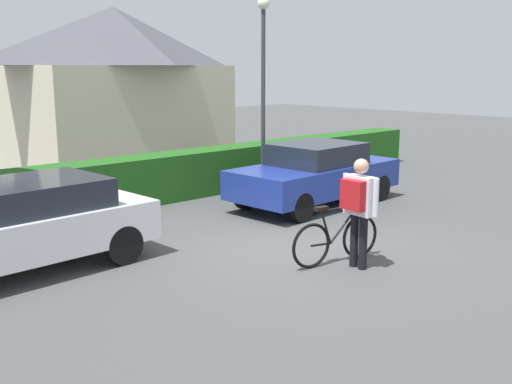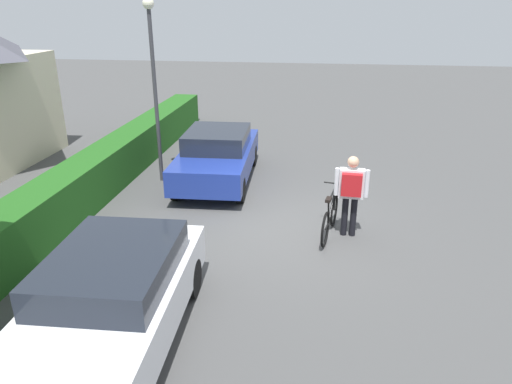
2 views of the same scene
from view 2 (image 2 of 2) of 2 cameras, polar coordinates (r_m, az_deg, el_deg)
The scene contains 7 objects.
ground_plane at distance 10.29m, azimuth 3.60°, elevation -4.17°, with size 60.00×60.00×0.00m, color #494949.
hedge_row at distance 11.44m, azimuth -21.08°, elevation 0.05°, with size 18.57×0.90×1.08m, color #21591B.
parked_car_near at distance 6.88m, azimuth -17.22°, elevation -12.48°, with size 4.24×1.98×1.39m.
parked_car_far at distance 12.70m, azimuth -4.66°, elevation 4.45°, with size 4.21×1.95×1.40m.
bicycle at distance 9.86m, azimuth 8.90°, elevation -3.06°, with size 1.69×0.52×0.99m.
person_rider at distance 9.65m, azimuth 11.40°, elevation 0.39°, with size 0.37×0.68×1.71m.
street_lamp at distance 12.48m, azimuth -12.26°, elevation 14.25°, with size 0.28×0.28×4.63m.
Camera 2 is at (-9.23, -0.67, 4.51)m, focal length 33.19 mm.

